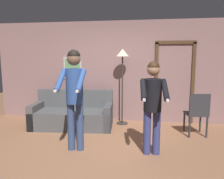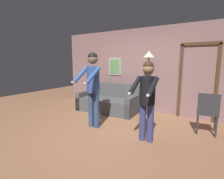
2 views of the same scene
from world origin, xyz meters
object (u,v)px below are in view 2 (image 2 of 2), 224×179
(person_standing_left, at_px, (93,82))
(couch, at_px, (108,103))
(torchiere_lamp, at_px, (149,63))
(dining_chair_distant, at_px, (208,111))
(person_standing_right, at_px, (147,95))

(person_standing_left, bearing_deg, couch, 110.86)
(torchiere_lamp, distance_m, dining_chair_distant, 2.05)
(person_standing_left, bearing_deg, person_standing_right, 1.38)
(torchiere_lamp, bearing_deg, person_standing_left, -110.82)
(couch, bearing_deg, person_standing_left, -69.14)
(couch, distance_m, dining_chair_distant, 2.84)
(torchiere_lamp, distance_m, person_standing_left, 1.90)
(couch, relative_size, dining_chair_distant, 2.12)
(couch, distance_m, torchiere_lamp, 1.77)
(person_standing_left, bearing_deg, torchiere_lamp, 69.18)
(couch, distance_m, person_standing_left, 1.63)
(torchiere_lamp, relative_size, dining_chair_distant, 2.02)
(couch, xyz_separation_m, dining_chair_distant, (2.82, -0.22, 0.25))
(couch, height_order, torchiere_lamp, torchiere_lamp)
(person_standing_right, bearing_deg, dining_chair_distant, 47.46)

